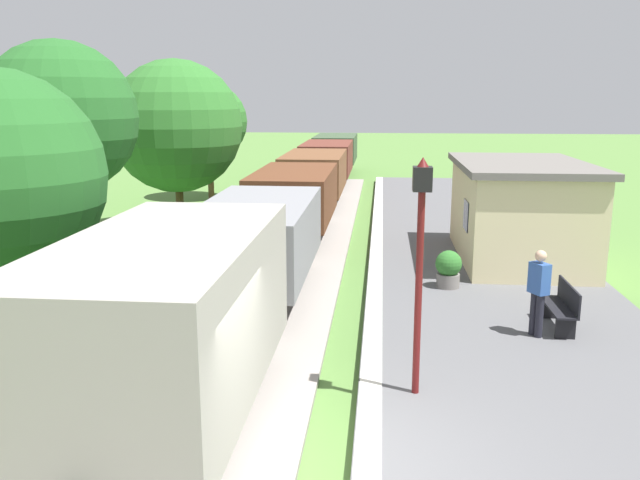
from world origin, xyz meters
name	(u,v)px	position (x,y,z in m)	size (l,w,h in m)	color
platform_edge_stripe	(367,467)	(0.40, 0.00, 0.25)	(0.36, 60.00, 0.01)	silver
track_ballast	(152,469)	(-2.40, 0.00, 0.06)	(3.80, 60.00, 0.12)	gray
rail_near	(206,463)	(-1.68, 0.00, 0.19)	(0.07, 60.00, 0.14)	slate
rail_far	(98,458)	(-3.12, 0.00, 0.19)	(0.07, 60.00, 0.14)	slate
freight_train	(303,188)	(-2.40, 16.68, 1.45)	(2.50, 39.20, 2.72)	gray
station_hut	(519,210)	(4.40, 11.21, 1.65)	(3.50, 5.80, 2.78)	beige
bench_near_hut	(562,306)	(4.15, 5.42, 0.72)	(0.42, 1.50, 0.91)	black
person_waiting	(538,290)	(3.55, 4.94, 1.18)	(0.39, 0.45, 1.71)	black
potted_planter	(448,268)	(2.17, 8.11, 0.72)	(0.64, 0.64, 0.92)	slate
lamp_post_near	(421,234)	(1.10, 2.21, 2.80)	(0.28, 0.28, 3.70)	#591414
tree_trackside_far	(60,118)	(-7.63, 8.68, 4.26)	(3.89, 3.89, 6.21)	#4C3823
tree_field_left	(176,126)	(-6.77, 15.42, 3.76)	(4.68, 4.68, 6.10)	#4C3823
tree_field_distant	(209,122)	(-7.55, 22.76, 3.63)	(3.57, 3.57, 5.43)	#4C3823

